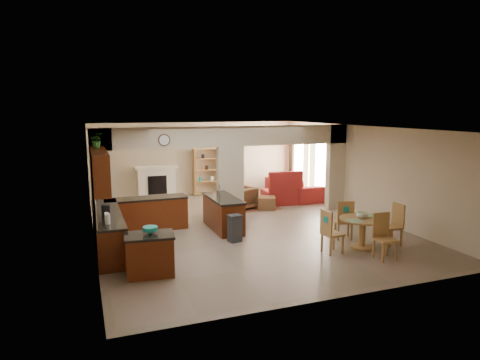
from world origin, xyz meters
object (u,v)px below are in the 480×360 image
object	(u,v)px
dining_table	(362,228)
kitchen_island	(150,254)
armchair	(242,198)
sofa	(294,186)

from	to	relation	value
dining_table	kitchen_island	bearing A→B (deg)	178.90
dining_table	armchair	bearing A→B (deg)	104.00
kitchen_island	armchair	size ratio (longest dim) A/B	1.30
kitchen_island	sofa	xyz separation A→B (m)	(6.31, 5.92, -0.01)
kitchen_island	sofa	bearing A→B (deg)	49.20
sofa	kitchen_island	bearing A→B (deg)	132.35
dining_table	armchair	world-z (taller)	dining_table
dining_table	armchair	xyz separation A→B (m)	(-1.22, 4.88, -0.13)
armchair	dining_table	bearing A→B (deg)	82.54
dining_table	sofa	distance (m)	6.15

